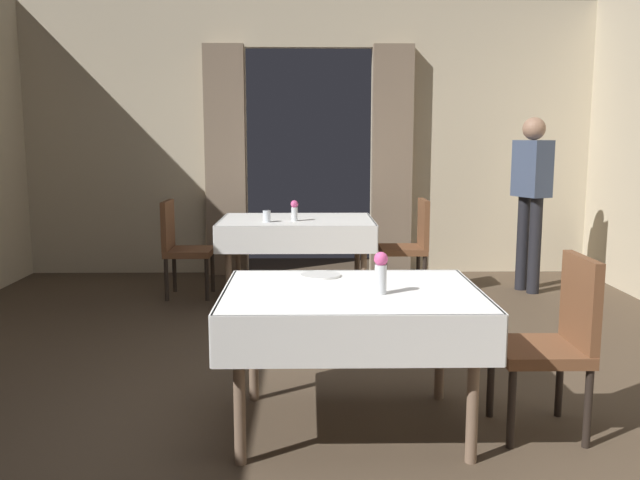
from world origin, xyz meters
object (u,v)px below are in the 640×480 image
object	(u,v)px
dining_table_mid	(352,306)
chair_mid_right	(556,336)
chair_far_right	(411,242)
glass_far_b	(267,216)
plate_mid_b	(321,275)
flower_vase_mid	(382,271)
person_waiter_by_doorway	(532,189)
dining_table_far	(297,228)
chair_far_left	(181,244)
flower_vase_far	(295,210)

from	to	relation	value
dining_table_mid	chair_mid_right	distance (m)	1.06
chair_far_right	glass_far_b	distance (m)	1.46
plate_mid_b	flower_vase_mid	bearing A→B (deg)	-56.23
person_waiter_by_doorway	dining_table_mid	bearing A→B (deg)	-121.76
dining_table_mid	glass_far_b	distance (m)	2.87
dining_table_far	chair_far_right	size ratio (longest dim) A/B	1.58
dining_table_mid	flower_vase_mid	xyz separation A→B (m)	(0.14, -0.10, 0.20)
chair_mid_right	person_waiter_by_doorway	distance (m)	3.39
dining_table_mid	plate_mid_b	xyz separation A→B (m)	(-0.16, 0.33, 0.09)
chair_far_left	plate_mid_b	world-z (taller)	chair_far_left
flower_vase_far	glass_far_b	bearing A→B (deg)	-163.50
dining_table_mid	flower_vase_far	xyz separation A→B (m)	(-0.36, 2.88, 0.19)
chair_far_right	person_waiter_by_doorway	size ratio (longest dim) A/B	0.54
flower_vase_mid	chair_far_right	bearing A→B (deg)	78.68
chair_far_right	person_waiter_by_doorway	xyz separation A→B (m)	(1.18, 0.06, 0.51)
dining_table_far	flower_vase_far	world-z (taller)	flower_vase_far
flower_vase_mid	glass_far_b	size ratio (longest dim) A/B	1.98
plate_mid_b	flower_vase_far	distance (m)	2.55
flower_vase_far	person_waiter_by_doorway	world-z (taller)	person_waiter_by_doorway
flower_vase_mid	glass_far_b	bearing A→B (deg)	104.46
dining_table_mid	chair_mid_right	world-z (taller)	chair_mid_right
dining_table_far	chair_mid_right	world-z (taller)	chair_mid_right
plate_mid_b	person_waiter_by_doorway	size ratio (longest dim) A/B	0.13
chair_mid_right	glass_far_b	size ratio (longest dim) A/B	8.60
chair_mid_right	flower_vase_mid	world-z (taller)	flower_vase_mid
dining_table_mid	person_waiter_by_doorway	bearing A→B (deg)	58.24
flower_vase_mid	glass_far_b	xyz separation A→B (m)	(-0.75, 2.90, -0.06)
chair_far_right	flower_vase_mid	bearing A→B (deg)	-101.32
flower_vase_far	person_waiter_by_doorway	xyz separation A→B (m)	(2.32, 0.29, 0.17)
flower_vase_far	glass_far_b	world-z (taller)	flower_vase_far
flower_vase_mid	chair_far_left	bearing A→B (deg)	117.04
flower_vase_mid	person_waiter_by_doorway	xyz separation A→B (m)	(1.82, 3.27, 0.16)
dining_table_mid	chair_far_right	bearing A→B (deg)	75.92
chair_mid_right	plate_mid_b	xyz separation A→B (m)	(-1.20, 0.40, 0.24)
chair_far_left	dining_table_far	bearing A→B (deg)	1.05
dining_table_far	flower_vase_mid	bearing A→B (deg)	-81.41
flower_vase_far	dining_table_far	bearing A→B (deg)	83.20
chair_far_right	plate_mid_b	xyz separation A→B (m)	(-0.94, -2.78, 0.24)
chair_mid_right	person_waiter_by_doorway	world-z (taller)	person_waiter_by_doorway
dining_table_far	dining_table_mid	bearing A→B (deg)	-83.66
dining_table_mid	plate_mid_b	size ratio (longest dim) A/B	5.83
dining_table_mid	chair_far_right	xyz separation A→B (m)	(0.78, 3.11, -0.15)
flower_vase_far	dining_table_mid	bearing A→B (deg)	-82.94
dining_table_mid	flower_vase_far	bearing A→B (deg)	97.06
dining_table_mid	chair_mid_right	bearing A→B (deg)	-3.33
dining_table_mid	dining_table_far	size ratio (longest dim) A/B	0.90
plate_mid_b	glass_far_b	bearing A→B (deg)	100.48
glass_far_b	plate_mid_b	bearing A→B (deg)	-79.52
chair_mid_right	flower_vase_far	bearing A→B (deg)	115.55
chair_far_left	flower_vase_far	bearing A→B (deg)	-7.27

